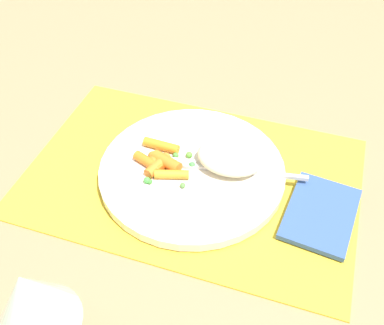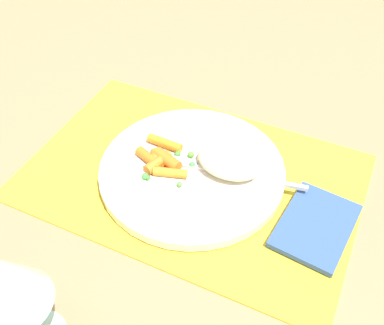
# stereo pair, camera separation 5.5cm
# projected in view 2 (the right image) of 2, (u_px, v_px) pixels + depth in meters

# --- Properties ---
(ground_plane) EXTENTS (2.40, 2.40, 0.00)m
(ground_plane) POSITION_uv_depth(u_px,v_px,m) (192.00, 177.00, 0.67)
(ground_plane) COLOR #997551
(placemat) EXTENTS (0.48, 0.32, 0.01)m
(placemat) POSITION_uv_depth(u_px,v_px,m) (192.00, 176.00, 0.67)
(placemat) COLOR gold
(placemat) RESTS_ON ground_plane
(plate) EXTENTS (0.27, 0.27, 0.01)m
(plate) POSITION_uv_depth(u_px,v_px,m) (192.00, 171.00, 0.66)
(plate) COLOR silver
(plate) RESTS_ON placemat
(rice_mound) EXTENTS (0.09, 0.07, 0.03)m
(rice_mound) POSITION_uv_depth(u_px,v_px,m) (230.00, 160.00, 0.64)
(rice_mound) COLOR beige
(rice_mound) RESTS_ON plate
(carrot_portion) EXTENTS (0.09, 0.07, 0.02)m
(carrot_portion) POSITION_uv_depth(u_px,v_px,m) (161.00, 159.00, 0.66)
(carrot_portion) COLOR orange
(carrot_portion) RESTS_ON plate
(pea_scatter) EXTENTS (0.06, 0.08, 0.01)m
(pea_scatter) POSITION_uv_depth(u_px,v_px,m) (178.00, 167.00, 0.65)
(pea_scatter) COLOR #59B039
(pea_scatter) RESTS_ON plate
(fork) EXTENTS (0.20, 0.05, 0.01)m
(fork) POSITION_uv_depth(u_px,v_px,m) (220.00, 171.00, 0.65)
(fork) COLOR silver
(fork) RESTS_ON plate
(wine_glass) EXTENTS (0.08, 0.08, 0.16)m
(wine_glass) POSITION_uv_depth(u_px,v_px,m) (4.00, 284.00, 0.41)
(wine_glass) COLOR #B2E0CC
(wine_glass) RESTS_ON ground_plane
(napkin) EXTENTS (0.10, 0.13, 0.01)m
(napkin) POSITION_uv_depth(u_px,v_px,m) (316.00, 226.00, 0.60)
(napkin) COLOR #33518C
(napkin) RESTS_ON placemat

